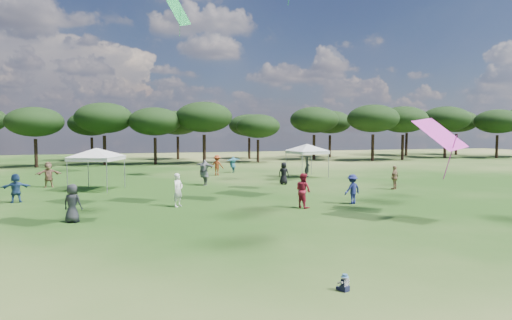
{
  "coord_description": "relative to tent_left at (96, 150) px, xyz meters",
  "views": [
    {
      "loc": [
        -4.65,
        -7.87,
        4.2
      ],
      "look_at": [
        -0.78,
        6.0,
        3.17
      ],
      "focal_mm": 30.0,
      "sensor_mm": 36.0,
      "label": 1
    }
  ],
  "objects": [
    {
      "name": "tent_left",
      "position": [
        0.0,
        0.0,
        0.0
      ],
      "size": [
        5.52,
        5.52,
        3.22
      ],
      "rotation": [
        0.0,
        0.0,
        -0.39
      ],
      "color": "gray",
      "rests_on": "ground"
    },
    {
      "name": "toddler",
      "position": [
        7.86,
        -21.51,
        -2.6
      ],
      "size": [
        0.34,
        0.36,
        0.45
      ],
      "rotation": [
        0.0,
        0.0,
        0.36
      ],
      "color": "#161932",
      "rests_on": "ground"
    },
    {
      "name": "festival_crowd",
      "position": [
        7.38,
        -0.86,
        -1.9
      ],
      "size": [
        25.46,
        21.2,
        1.93
      ],
      "color": "#8C634C",
      "rests_on": "ground"
    },
    {
      "name": "tree_line",
      "position": [
        9.76,
        23.92,
        2.63
      ],
      "size": [
        108.78,
        17.63,
        7.77
      ],
      "color": "black",
      "rests_on": "ground"
    },
    {
      "name": "tent_right",
      "position": [
        17.05,
        3.42,
        0.02
      ],
      "size": [
        5.68,
        5.68,
        3.24
      ],
      "rotation": [
        0.0,
        0.0,
        0.18
      ],
      "color": "gray",
      "rests_on": "ground"
    }
  ]
}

